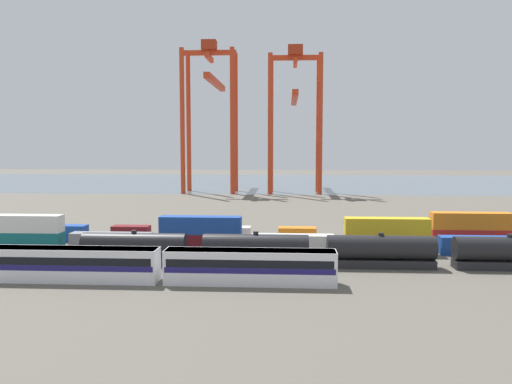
# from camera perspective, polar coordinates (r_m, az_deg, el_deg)

# --- Properties ---
(ground_plane) EXTENTS (420.00, 420.00, 0.00)m
(ground_plane) POSITION_cam_1_polar(r_m,az_deg,el_deg) (116.39, 0.68, -2.53)
(ground_plane) COLOR #5B564C
(harbour_water) EXTENTS (400.00, 110.00, 0.01)m
(harbour_water) POSITION_cam_1_polar(r_m,az_deg,el_deg) (217.49, 1.97, 1.09)
(harbour_water) COLOR slate
(harbour_water) RESTS_ON ground_plane
(passenger_train) EXTENTS (39.76, 3.14, 3.90)m
(passenger_train) POSITION_cam_1_polar(r_m,az_deg,el_deg) (60.34, -10.42, -7.87)
(passenger_train) COLOR silver
(passenger_train) RESTS_ON ground_plane
(freight_tank_row) EXTENTS (78.21, 3.04, 4.50)m
(freight_tank_row) POSITION_cam_1_polar(r_m,az_deg,el_deg) (68.39, 13.67, -6.37)
(freight_tank_row) COLOR #232326
(freight_tank_row) RESTS_ON ground_plane
(shipping_container_0) EXTENTS (12.10, 2.44, 2.60)m
(shipping_container_0) POSITION_cam_1_polar(r_m,az_deg,el_deg) (85.93, -24.42, -4.90)
(shipping_container_0) COLOR #146066
(shipping_container_0) RESTS_ON ground_plane
(shipping_container_1) EXTENTS (12.10, 2.44, 2.60)m
(shipping_container_1) POSITION_cam_1_polar(r_m,az_deg,el_deg) (85.53, -24.49, -3.19)
(shipping_container_1) COLOR silver
(shipping_container_1) RESTS_ON shipping_container_0
(shipping_container_2) EXTENTS (12.10, 2.44, 2.60)m
(shipping_container_2) POSITION_cam_1_polar(r_m,az_deg,el_deg) (80.51, -15.78, -5.29)
(shipping_container_2) COLOR slate
(shipping_container_2) RESTS_ON ground_plane
(shipping_container_3) EXTENTS (12.10, 2.44, 2.60)m
(shipping_container_3) POSITION_cam_1_polar(r_m,az_deg,el_deg) (77.14, -6.14, -5.58)
(shipping_container_3) COLOR maroon
(shipping_container_3) RESTS_ON ground_plane
(shipping_container_4) EXTENTS (12.10, 2.44, 2.60)m
(shipping_container_4) POSITION_cam_1_polar(r_m,az_deg,el_deg) (76.69, -6.16, -3.67)
(shipping_container_4) COLOR #1C4299
(shipping_container_4) RESTS_ON shipping_container_3
(shipping_container_5) EXTENTS (12.10, 2.44, 2.60)m
(shipping_container_5) POSITION_cam_1_polar(r_m,az_deg,el_deg) (76.09, 4.08, -5.71)
(shipping_container_5) COLOR silver
(shipping_container_5) RESTS_ON ground_plane
(shipping_container_6) EXTENTS (12.10, 2.44, 2.60)m
(shipping_container_6) POSITION_cam_1_polar(r_m,az_deg,el_deg) (77.46, 14.25, -5.66)
(shipping_container_6) COLOR slate
(shipping_container_6) RESTS_ON ground_plane
(shipping_container_7) EXTENTS (12.10, 2.44, 2.60)m
(shipping_container_7) POSITION_cam_1_polar(r_m,az_deg,el_deg) (77.02, 14.30, -3.76)
(shipping_container_7) COLOR gold
(shipping_container_7) RESTS_ON shipping_container_6
(shipping_container_8) EXTENTS (12.10, 2.44, 2.60)m
(shipping_container_8) POSITION_cam_1_polar(r_m,az_deg,el_deg) (81.12, 23.79, -5.46)
(shipping_container_8) COLOR #1C4299
(shipping_container_8) RESTS_ON ground_plane
(shipping_container_9) EXTENTS (12.10, 2.44, 2.60)m
(shipping_container_9) POSITION_cam_1_polar(r_m,az_deg,el_deg) (91.47, -21.84, -4.22)
(shipping_container_9) COLOR #1C4299
(shipping_container_9) RESTS_ON ground_plane
(shipping_container_10) EXTENTS (6.04, 2.44, 2.60)m
(shipping_container_10) POSITION_cam_1_polar(r_m,az_deg,el_deg) (86.59, -13.69, -4.51)
(shipping_container_10) COLOR maroon
(shipping_container_10) RESTS_ON ground_plane
(shipping_container_11) EXTENTS (12.10, 2.44, 2.60)m
(shipping_container_11) POSITION_cam_1_polar(r_m,az_deg,el_deg) (83.63, -4.76, -4.72)
(shipping_container_11) COLOR silver
(shipping_container_11) RESTS_ON ground_plane
(shipping_container_12) EXTENTS (6.04, 2.44, 2.60)m
(shipping_container_12) POSITION_cam_1_polar(r_m,az_deg,el_deg) (82.81, 4.59, -4.82)
(shipping_container_12) COLOR orange
(shipping_container_12) RESTS_ON ground_plane
(shipping_container_13) EXTENTS (12.10, 2.44, 2.60)m
(shipping_container_13) POSITION_cam_1_polar(r_m,az_deg,el_deg) (84.19, 13.88, -4.79)
(shipping_container_13) COLOR silver
(shipping_container_13) RESTS_ON ground_plane
(shipping_container_14) EXTENTS (12.10, 2.44, 2.60)m
(shipping_container_14) POSITION_cam_1_polar(r_m,az_deg,el_deg) (87.66, 22.64, -4.65)
(shipping_container_14) COLOR #AD211C
(shipping_container_14) RESTS_ON ground_plane
(shipping_container_15) EXTENTS (12.10, 2.44, 2.60)m
(shipping_container_15) POSITION_cam_1_polar(r_m,az_deg,el_deg) (87.27, 22.70, -2.96)
(shipping_container_15) COLOR orange
(shipping_container_15) RESTS_ON shipping_container_14
(gantry_crane_west) EXTENTS (17.76, 41.38, 49.77)m
(gantry_crane_west) POSITION_cam_1_polar(r_m,az_deg,el_deg) (175.87, -5.01, 10.09)
(gantry_crane_west) COLOR red
(gantry_crane_west) RESTS_ON ground_plane
(gantry_crane_central) EXTENTS (17.51, 41.88, 47.89)m
(gantry_crane_central) POSITION_cam_1_polar(r_m,az_deg,el_deg) (174.03, 4.33, 9.46)
(gantry_crane_central) COLOR red
(gantry_crane_central) RESTS_ON ground_plane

